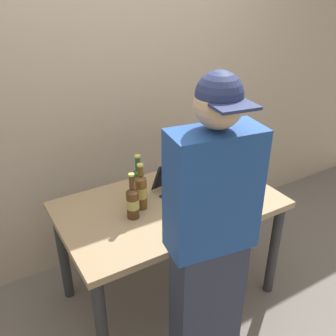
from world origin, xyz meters
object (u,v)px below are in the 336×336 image
Objects in this scene: laptop at (186,185)px; beer_bottle_brown at (133,202)px; person_figure at (209,249)px; beer_bottle_green at (139,183)px; beer_bottle_dark at (141,191)px.

laptop is 0.44m from beer_bottle_brown.
laptop is at bearing 65.27° from person_figure.
person_figure is (-0.31, -0.68, 0.08)m from laptop.
laptop is 0.23× the size of person_figure.
beer_bottle_green is (0.12, 0.16, 0.01)m from beer_bottle_brown.
beer_bottle_dark reaches higher than beer_bottle_brown.
beer_bottle_brown is at bearing -144.15° from beer_bottle_dark.
beer_bottle_brown is 0.11m from beer_bottle_dark.
beer_bottle_dark is 0.98× the size of beer_bottle_green.
person_figure is at bearing -78.66° from beer_bottle_brown.
beer_bottle_brown is 0.61m from person_figure.
beer_bottle_brown is (-0.43, -0.08, 0.06)m from laptop.
laptop is 0.75m from person_figure.
laptop is 0.33m from beer_bottle_green.
beer_bottle_green reaches higher than beer_bottle_brown.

